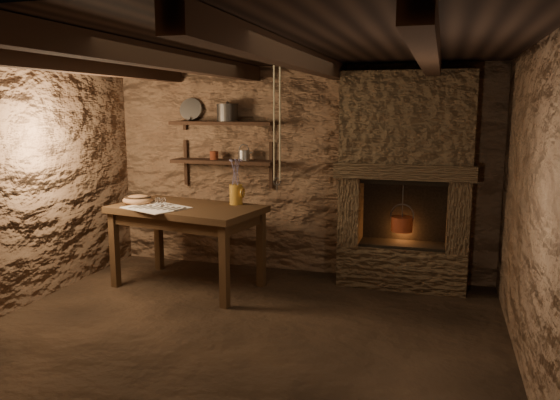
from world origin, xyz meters
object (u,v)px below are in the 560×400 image
(stoneware_jug, at_px, (236,185))
(red_pot, at_px, (402,223))
(iron_stockpot, at_px, (227,113))
(wooden_bowl, at_px, (138,200))
(work_table, at_px, (188,244))

(stoneware_jug, relative_size, red_pot, 0.93)
(stoneware_jug, bearing_deg, red_pot, 30.25)
(iron_stockpot, xyz_separation_m, red_pot, (2.03, -0.12, -1.15))
(wooden_bowl, bearing_deg, iron_stockpot, 45.26)
(stoneware_jug, bearing_deg, wooden_bowl, -147.66)
(work_table, bearing_deg, stoneware_jug, 39.24)
(stoneware_jug, xyz_separation_m, red_pot, (1.74, 0.38, -0.39))
(wooden_bowl, relative_size, iron_stockpot, 1.35)
(work_table, xyz_separation_m, stoneware_jug, (0.47, 0.26, 0.63))
(stoneware_jug, distance_m, iron_stockpot, 0.95)
(wooden_bowl, bearing_deg, stoneware_jug, 14.33)
(work_table, xyz_separation_m, iron_stockpot, (0.18, 0.76, 1.38))
(wooden_bowl, distance_m, iron_stockpot, 1.43)
(iron_stockpot, bearing_deg, stoneware_jug, -59.92)
(work_table, height_order, red_pot, red_pot)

